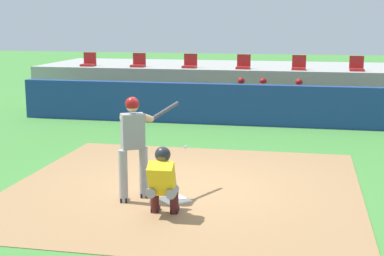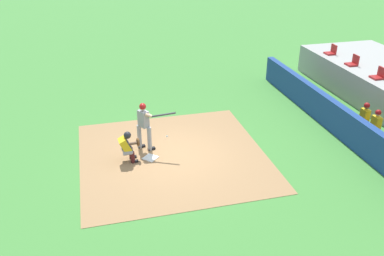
{
  "view_description": "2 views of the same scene",
  "coord_description": "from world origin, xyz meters",
  "px_view_note": "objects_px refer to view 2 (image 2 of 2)",
  "views": [
    {
      "loc": [
        2.17,
        -9.87,
        3.11
      ],
      "look_at": [
        0.0,
        0.7,
        1.0
      ],
      "focal_mm": 53.02,
      "sensor_mm": 36.0,
      "label": 1
    },
    {
      "loc": [
        12.32,
        -2.45,
        7.37
      ],
      "look_at": [
        0.0,
        0.7,
        1.0
      ],
      "focal_mm": 38.52,
      "sensor_mm": 36.0,
      "label": 2
    }
  ],
  "objects_px": {
    "stadium_seat_1": "(353,62)",
    "stadium_seat_2": "(379,75)",
    "home_plate": "(150,158)",
    "stadium_seat_0": "(331,52)",
    "dugout_player_0": "(361,118)",
    "dugout_player_1": "(373,126)",
    "catcher_crouched": "(128,145)",
    "batter_at_plate": "(144,124)"
  },
  "relations": [
    {
      "from": "home_plate",
      "to": "dugout_player_1",
      "type": "bearing_deg",
      "value": 84.19
    },
    {
      "from": "stadium_seat_0",
      "to": "home_plate",
      "type": "bearing_deg",
      "value": -61.31
    },
    {
      "from": "batter_at_plate",
      "to": "catcher_crouched",
      "type": "relative_size",
      "value": 1.06
    },
    {
      "from": "dugout_player_0",
      "to": "stadium_seat_2",
      "type": "relative_size",
      "value": 2.71
    },
    {
      "from": "dugout_player_1",
      "to": "stadium_seat_2",
      "type": "height_order",
      "value": "stadium_seat_2"
    },
    {
      "from": "batter_at_plate",
      "to": "stadium_seat_0",
      "type": "xyz_separation_m",
      "value": [
        -4.89,
        10.23,
        0.5
      ]
    },
    {
      "from": "batter_at_plate",
      "to": "dugout_player_0",
      "type": "bearing_deg",
      "value": 84.15
    },
    {
      "from": "catcher_crouched",
      "to": "stadium_seat_1",
      "type": "xyz_separation_m",
      "value": [
        -3.7,
        10.9,
        0.93
      ]
    },
    {
      "from": "stadium_seat_0",
      "to": "stadium_seat_1",
      "type": "distance_m",
      "value": 1.86
    },
    {
      "from": "stadium_seat_1",
      "to": "batter_at_plate",
      "type": "bearing_deg",
      "value": -73.51
    },
    {
      "from": "catcher_crouched",
      "to": "stadium_seat_1",
      "type": "distance_m",
      "value": 11.55
    },
    {
      "from": "home_plate",
      "to": "catcher_crouched",
      "type": "xyz_separation_m",
      "value": [
        -0.02,
        -0.72,
        0.59
      ]
    },
    {
      "from": "dugout_player_1",
      "to": "stadium_seat_0",
      "type": "xyz_separation_m",
      "value": [
        -6.4,
        2.03,
        0.86
      ]
    },
    {
      "from": "home_plate",
      "to": "stadium_seat_0",
      "type": "distance_m",
      "value": 11.7
    },
    {
      "from": "stadium_seat_0",
      "to": "stadium_seat_1",
      "type": "height_order",
      "value": "same"
    },
    {
      "from": "dugout_player_0",
      "to": "dugout_player_1",
      "type": "distance_m",
      "value": 0.67
    },
    {
      "from": "stadium_seat_0",
      "to": "catcher_crouched",
      "type": "bearing_deg",
      "value": -63.0
    },
    {
      "from": "batter_at_plate",
      "to": "dugout_player_1",
      "type": "relative_size",
      "value": 1.39
    },
    {
      "from": "stadium_seat_1",
      "to": "stadium_seat_2",
      "type": "xyz_separation_m",
      "value": [
        1.86,
        0.0,
        0.0
      ]
    },
    {
      "from": "catcher_crouched",
      "to": "stadium_seat_2",
      "type": "xyz_separation_m",
      "value": [
        -1.84,
        10.9,
        0.93
      ]
    },
    {
      "from": "stadium_seat_2",
      "to": "stadium_seat_1",
      "type": "bearing_deg",
      "value": 180.0
    },
    {
      "from": "dugout_player_1",
      "to": "stadium_seat_1",
      "type": "distance_m",
      "value": 5.05
    },
    {
      "from": "catcher_crouched",
      "to": "dugout_player_0",
      "type": "height_order",
      "value": "dugout_player_0"
    },
    {
      "from": "dugout_player_0",
      "to": "stadium_seat_0",
      "type": "distance_m",
      "value": 6.14
    },
    {
      "from": "dugout_player_0",
      "to": "dugout_player_1",
      "type": "xyz_separation_m",
      "value": [
        0.67,
        0.0,
        0.0
      ]
    },
    {
      "from": "catcher_crouched",
      "to": "dugout_player_1",
      "type": "height_order",
      "value": "dugout_player_1"
    },
    {
      "from": "catcher_crouched",
      "to": "stadium_seat_0",
      "type": "relative_size",
      "value": 3.53
    },
    {
      "from": "dugout_player_0",
      "to": "stadium_seat_1",
      "type": "xyz_separation_m",
      "value": [
        -3.87,
        2.03,
        0.86
      ]
    },
    {
      "from": "home_plate",
      "to": "stadium_seat_0",
      "type": "height_order",
      "value": "stadium_seat_0"
    },
    {
      "from": "batter_at_plate",
      "to": "catcher_crouched",
      "type": "distance_m",
      "value": 1.03
    },
    {
      "from": "home_plate",
      "to": "batter_at_plate",
      "type": "height_order",
      "value": "batter_at_plate"
    },
    {
      "from": "home_plate",
      "to": "dugout_player_0",
      "type": "height_order",
      "value": "dugout_player_0"
    },
    {
      "from": "stadium_seat_2",
      "to": "home_plate",
      "type": "bearing_deg",
      "value": -79.66
    },
    {
      "from": "stadium_seat_2",
      "to": "catcher_crouched",
      "type": "bearing_deg",
      "value": -80.42
    },
    {
      "from": "stadium_seat_0",
      "to": "dugout_player_1",
      "type": "bearing_deg",
      "value": -17.64
    },
    {
      "from": "dugout_player_0",
      "to": "stadium_seat_1",
      "type": "relative_size",
      "value": 2.71
    },
    {
      "from": "dugout_player_1",
      "to": "stadium_seat_1",
      "type": "xyz_separation_m",
      "value": [
        -4.54,
        2.03,
        0.86
      ]
    },
    {
      "from": "dugout_player_1",
      "to": "stadium_seat_2",
      "type": "relative_size",
      "value": 2.71
    },
    {
      "from": "catcher_crouched",
      "to": "stadium_seat_1",
      "type": "relative_size",
      "value": 3.53
    },
    {
      "from": "stadium_seat_0",
      "to": "stadium_seat_1",
      "type": "bearing_deg",
      "value": 0.0
    },
    {
      "from": "catcher_crouched",
      "to": "dugout_player_1",
      "type": "xyz_separation_m",
      "value": [
        0.85,
        8.86,
        0.07
      ]
    },
    {
      "from": "dugout_player_0",
      "to": "stadium_seat_1",
      "type": "bearing_deg",
      "value": 152.27
    }
  ]
}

